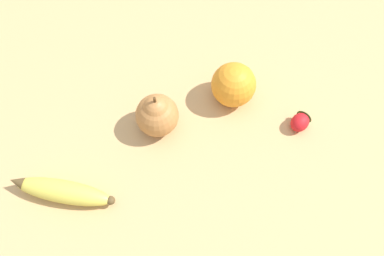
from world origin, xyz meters
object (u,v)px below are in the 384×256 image
object	(u,v)px
banana	(62,191)
pear	(157,114)
orange	(234,85)
strawberry	(301,121)

from	to	relation	value
banana	pear	world-z (taller)	pear
orange	strawberry	distance (m)	0.14
banana	pear	xyz separation A→B (m)	(0.10, 0.18, 0.02)
banana	orange	bearing A→B (deg)	-135.05
banana	strawberry	size ratio (longest dim) A/B	3.57
orange	pear	world-z (taller)	pear
orange	pear	xyz separation A→B (m)	(-0.11, -0.11, 0.00)
strawberry	orange	bearing A→B (deg)	102.21
orange	strawberry	world-z (taller)	orange
banana	strawberry	bearing A→B (deg)	-151.14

